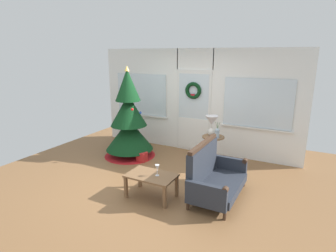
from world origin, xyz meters
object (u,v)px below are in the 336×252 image
at_px(side_table, 213,145).
at_px(flower_vase, 217,132).
at_px(christmas_tree, 129,122).
at_px(gift_box, 142,157).
at_px(coffee_table, 151,178).
at_px(settee_sofa, 213,176).
at_px(table_lamp, 212,123).
at_px(wine_glass, 157,168).

relative_size(side_table, flower_vase, 1.97).
bearing_deg(christmas_tree, gift_box, -22.28).
height_order(christmas_tree, gift_box, christmas_tree).
bearing_deg(coffee_table, christmas_tree, 134.81).
xyz_separation_m(settee_sofa, side_table, (-0.42, 1.27, 0.11)).
xyz_separation_m(coffee_table, gift_box, (-1.03, 1.32, -0.24)).
distance_m(settee_sofa, flower_vase, 1.32).
bearing_deg(christmas_tree, coffee_table, -45.19).
relative_size(settee_sofa, table_lamp, 3.09).
relative_size(christmas_tree, wine_glass, 11.06).
bearing_deg(wine_glass, christmas_tree, 137.21).
height_order(settee_sofa, side_table, settee_sofa).
distance_m(christmas_tree, gift_box, 0.88).
bearing_deg(gift_box, christmas_tree, 157.72).
height_order(side_table, wine_glass, side_table).
xyz_separation_m(flower_vase, wine_glass, (-0.51, -1.70, -0.25)).
distance_m(side_table, coffee_table, 1.86).
relative_size(christmas_tree, table_lamp, 4.90).
relative_size(side_table, table_lamp, 1.56).
bearing_deg(settee_sofa, table_lamp, 110.15).
relative_size(coffee_table, gift_box, 3.97).
bearing_deg(side_table, gift_box, -163.24).
height_order(flower_vase, wine_glass, flower_vase).
relative_size(settee_sofa, flower_vase, 3.88).
bearing_deg(side_table, table_lamp, 146.31).
bearing_deg(settee_sofa, wine_glass, -149.09).
relative_size(side_table, coffee_table, 0.81).
distance_m(table_lamp, coffee_table, 1.98).
height_order(table_lamp, coffee_table, table_lamp).
bearing_deg(side_table, coffee_table, -106.05).
bearing_deg(settee_sofa, flower_vase, 104.83).
xyz_separation_m(christmas_tree, settee_sofa, (2.43, -0.99, -0.46)).
xyz_separation_m(christmas_tree, gift_box, (0.47, -0.19, -0.72)).
height_order(christmas_tree, flower_vase, christmas_tree).
xyz_separation_m(settee_sofa, gift_box, (-1.96, 0.80, -0.27)).
distance_m(christmas_tree, table_lamp, 1.98).
distance_m(table_lamp, flower_vase, 0.25).
bearing_deg(wine_glass, table_lamp, 79.12).
bearing_deg(side_table, flower_vase, -30.96).
bearing_deg(table_lamp, settee_sofa, -69.85).
distance_m(side_table, flower_vase, 0.34).
bearing_deg(settee_sofa, coffee_table, -151.00).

